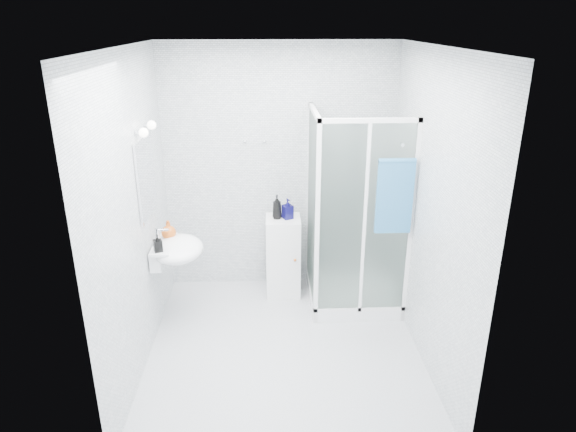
{
  "coord_description": "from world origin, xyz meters",
  "views": [
    {
      "loc": [
        -0.13,
        -3.89,
        2.79
      ],
      "look_at": [
        0.05,
        0.35,
        1.15
      ],
      "focal_mm": 32.0,
      "sensor_mm": 36.0,
      "label": 1
    }
  ],
  "objects_px": {
    "hand_towel": "(395,195)",
    "soap_dispenser_black": "(158,243)",
    "shampoo_bottle_a": "(277,207)",
    "soap_dispenser_orange": "(168,230)",
    "shampoo_bottle_b": "(288,209)",
    "storage_cabinet": "(283,256)",
    "shower_enclosure": "(347,265)",
    "wall_basin": "(175,250)"
  },
  "relations": [
    {
      "from": "storage_cabinet",
      "to": "hand_towel",
      "type": "distance_m",
      "value": 1.48
    },
    {
      "from": "hand_towel",
      "to": "shampoo_bottle_b",
      "type": "distance_m",
      "value": 1.19
    },
    {
      "from": "shower_enclosure",
      "to": "soap_dispenser_orange",
      "type": "height_order",
      "value": "shower_enclosure"
    },
    {
      "from": "wall_basin",
      "to": "hand_towel",
      "type": "relative_size",
      "value": 0.81
    },
    {
      "from": "storage_cabinet",
      "to": "shampoo_bottle_a",
      "type": "height_order",
      "value": "shampoo_bottle_a"
    },
    {
      "from": "hand_towel",
      "to": "shampoo_bottle_b",
      "type": "height_order",
      "value": "hand_towel"
    },
    {
      "from": "wall_basin",
      "to": "soap_dispenser_orange",
      "type": "bearing_deg",
      "value": 122.81
    },
    {
      "from": "wall_basin",
      "to": "soap_dispenser_black",
      "type": "distance_m",
      "value": 0.26
    },
    {
      "from": "wall_basin",
      "to": "soap_dispenser_orange",
      "type": "xyz_separation_m",
      "value": [
        -0.07,
        0.11,
        0.15
      ]
    },
    {
      "from": "soap_dispenser_black",
      "to": "shampoo_bottle_a",
      "type": "bearing_deg",
      "value": 35.19
    },
    {
      "from": "shower_enclosure",
      "to": "wall_basin",
      "type": "bearing_deg",
      "value": -169.19
    },
    {
      "from": "shampoo_bottle_a",
      "to": "soap_dispenser_orange",
      "type": "distance_m",
      "value": 1.13
    },
    {
      "from": "wall_basin",
      "to": "soap_dispenser_black",
      "type": "xyz_separation_m",
      "value": [
        -0.12,
        -0.18,
        0.15
      ]
    },
    {
      "from": "shampoo_bottle_b",
      "to": "soap_dispenser_orange",
      "type": "relative_size",
      "value": 1.2
    },
    {
      "from": "wall_basin",
      "to": "storage_cabinet",
      "type": "bearing_deg",
      "value": 29.57
    },
    {
      "from": "shower_enclosure",
      "to": "shampoo_bottle_a",
      "type": "xyz_separation_m",
      "value": [
        -0.7,
        0.26,
        0.54
      ]
    },
    {
      "from": "hand_towel",
      "to": "soap_dispenser_black",
      "type": "distance_m",
      "value": 2.14
    },
    {
      "from": "hand_towel",
      "to": "soap_dispenser_black",
      "type": "height_order",
      "value": "hand_towel"
    },
    {
      "from": "soap_dispenser_orange",
      "to": "soap_dispenser_black",
      "type": "xyz_separation_m",
      "value": [
        -0.05,
        -0.28,
        -0.01
      ]
    },
    {
      "from": "storage_cabinet",
      "to": "soap_dispenser_black",
      "type": "xyz_separation_m",
      "value": [
        -1.13,
        -0.75,
        0.51
      ]
    },
    {
      "from": "shampoo_bottle_a",
      "to": "soap_dispenser_black",
      "type": "xyz_separation_m",
      "value": [
        -1.07,
        -0.75,
        -0.05
      ]
    },
    {
      "from": "wall_basin",
      "to": "soap_dispenser_orange",
      "type": "distance_m",
      "value": 0.2
    },
    {
      "from": "shower_enclosure",
      "to": "storage_cabinet",
      "type": "xyz_separation_m",
      "value": [
        -0.64,
        0.26,
        -0.02
      ]
    },
    {
      "from": "storage_cabinet",
      "to": "shampoo_bottle_b",
      "type": "relative_size",
      "value": 4.09
    },
    {
      "from": "shampoo_bottle_a",
      "to": "shower_enclosure",
      "type": "bearing_deg",
      "value": -20.37
    },
    {
      "from": "wall_basin",
      "to": "soap_dispenser_black",
      "type": "height_order",
      "value": "soap_dispenser_black"
    },
    {
      "from": "hand_towel",
      "to": "shampoo_bottle_a",
      "type": "bearing_deg",
      "value": 147.3
    },
    {
      "from": "wall_basin",
      "to": "soap_dispenser_black",
      "type": "bearing_deg",
      "value": -123.28
    },
    {
      "from": "shampoo_bottle_b",
      "to": "shower_enclosure",
      "type": "bearing_deg",
      "value": -23.46
    },
    {
      "from": "wall_basin",
      "to": "storage_cabinet",
      "type": "distance_m",
      "value": 1.22
    },
    {
      "from": "shower_enclosure",
      "to": "wall_basin",
      "type": "distance_m",
      "value": 1.72
    },
    {
      "from": "storage_cabinet",
      "to": "shampoo_bottle_b",
      "type": "height_order",
      "value": "shampoo_bottle_b"
    },
    {
      "from": "hand_towel",
      "to": "storage_cabinet",
      "type": "bearing_deg",
      "value": 145.73
    },
    {
      "from": "shower_enclosure",
      "to": "hand_towel",
      "type": "distance_m",
      "value": 1.03
    },
    {
      "from": "hand_towel",
      "to": "shampoo_bottle_b",
      "type": "relative_size",
      "value": 3.27
    },
    {
      "from": "wall_basin",
      "to": "soap_dispenser_black",
      "type": "relative_size",
      "value": 3.52
    },
    {
      "from": "shampoo_bottle_a",
      "to": "shampoo_bottle_b",
      "type": "distance_m",
      "value": 0.11
    },
    {
      "from": "shampoo_bottle_a",
      "to": "shampoo_bottle_b",
      "type": "height_order",
      "value": "shampoo_bottle_a"
    },
    {
      "from": "hand_towel",
      "to": "soap_dispenser_orange",
      "type": "relative_size",
      "value": 3.93
    },
    {
      "from": "shower_enclosure",
      "to": "soap_dispenser_orange",
      "type": "distance_m",
      "value": 1.81
    },
    {
      "from": "soap_dispenser_orange",
      "to": "hand_towel",
      "type": "bearing_deg",
      "value": -5.38
    },
    {
      "from": "shower_enclosure",
      "to": "wall_basin",
      "type": "height_order",
      "value": "shower_enclosure"
    }
  ]
}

